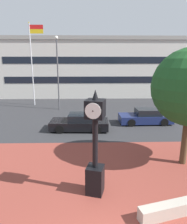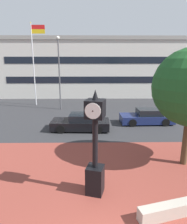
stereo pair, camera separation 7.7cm
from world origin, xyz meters
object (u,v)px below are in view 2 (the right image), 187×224
(street_lamp_post, at_px, (59,67))
(flagpole_primary, at_px, (34,59))
(car_street_near, at_px, (147,117))
(civic_building, at_px, (106,66))
(street_clock, at_px, (95,151))
(car_street_far, at_px, (81,123))

(street_lamp_post, bearing_deg, flagpole_primary, 143.98)
(car_street_near, relative_size, flagpole_primary, 0.48)
(car_street_near, relative_size, street_lamp_post, 0.58)
(civic_building, bearing_deg, street_clock, -94.85)
(street_clock, distance_m, street_lamp_post, 15.34)
(car_street_near, relative_size, car_street_far, 0.99)
(flagpole_primary, xyz_separation_m, street_lamp_post, (3.13, -2.27, -0.84))
(car_street_far, height_order, flagpole_primary, flagpole_primary)
(street_clock, xyz_separation_m, car_street_far, (-0.92, 7.84, -1.29))
(car_street_far, bearing_deg, street_clock, -170.94)
(street_clock, relative_size, street_lamp_post, 0.56)
(street_clock, bearing_deg, car_street_far, 112.21)
(street_clock, xyz_separation_m, civic_building, (2.42, 28.49, 2.33))
(street_lamp_post, bearing_deg, street_clock, -76.67)
(car_street_far, xyz_separation_m, street_lamp_post, (-2.56, 6.85, 4.03))
(street_clock, relative_size, civic_building, 0.13)
(street_lamp_post, bearing_deg, car_street_near, -33.09)
(car_street_near, bearing_deg, car_street_far, 104.04)
(street_clock, height_order, flagpole_primary, flagpole_primary)
(street_clock, height_order, civic_building, civic_building)
(flagpole_primary, bearing_deg, car_street_near, -33.92)
(car_street_near, bearing_deg, civic_building, 5.15)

